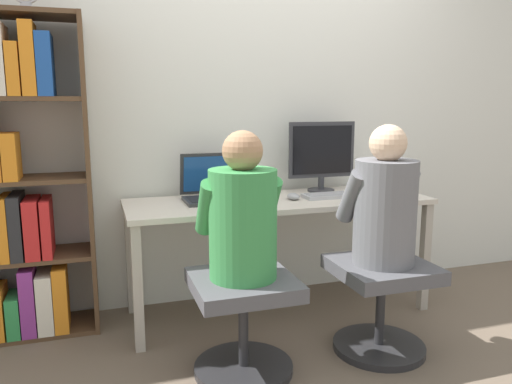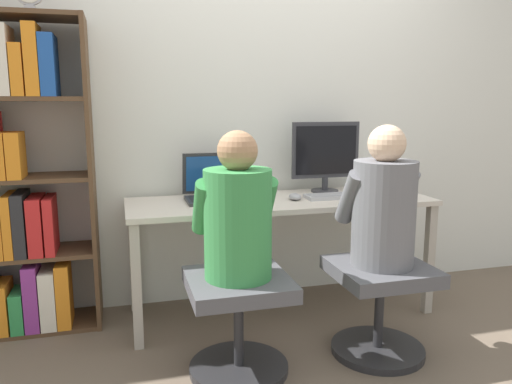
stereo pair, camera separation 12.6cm
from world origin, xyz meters
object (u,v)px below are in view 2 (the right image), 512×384
desktop_monitor (326,155)px  laptop (215,190)px  person_at_monitor (383,205)px  bookshelf (12,188)px  office_chair_left (380,299)px  person_at_laptop (238,215)px  keyboard (339,196)px  office_chair_right (239,314)px

desktop_monitor → laptop: (-0.74, -0.07, -0.18)m
person_at_monitor → bookshelf: bookshelf is taller
office_chair_left → person_at_monitor: size_ratio=0.68×
office_chair_left → person_at_laptop: size_ratio=0.70×
keyboard → person_at_monitor: size_ratio=0.61×
person_at_laptop → bookshelf: bookshelf is taller
person_at_monitor → desktop_monitor: bearing=87.9°
desktop_monitor → person_at_monitor: (-0.03, -0.80, -0.17)m
keyboard → person_at_laptop: person_at_laptop is taller
office_chair_left → office_chair_right: bearing=179.0°
keyboard → office_chair_right: size_ratio=0.89×
desktop_monitor → person_at_monitor: 0.81m
desktop_monitor → office_chair_right: size_ratio=0.95×
laptop → keyboard: laptop is taller
keyboard → person_at_monitor: 0.59m
laptop → office_chair_right: laptop is taller
keyboard → person_at_laptop: (-0.77, -0.57, 0.05)m
desktop_monitor → bookshelf: bookshelf is taller
person_at_monitor → bookshelf: size_ratio=0.40×
person_at_laptop → bookshelf: (-1.08, 0.75, 0.05)m
person_at_monitor → person_at_laptop: size_ratio=1.03×
office_chair_right → office_chair_left: bearing=-1.0°
desktop_monitor → office_chair_left: (-0.03, -0.80, -0.66)m
desktop_monitor → person_at_laptop: bearing=-134.4°
person_at_laptop → person_at_monitor: bearing=-1.0°
laptop → office_chair_right: bearing=-92.3°
laptop → person_at_monitor: size_ratio=0.50×
bookshelf → person_at_monitor: bearing=-22.8°
person_at_monitor → bookshelf: bearing=157.2°
person_at_laptop → office_chair_right: bearing=-90.0°
person_at_monitor → office_chair_right: bearing=179.4°
office_chair_left → bookshelf: bearing=157.1°
keyboard → bookshelf: bookshelf is taller
person_at_laptop → bookshelf: bearing=145.3°
desktop_monitor → keyboard: bearing=-87.9°
office_chair_left → person_at_monitor: (0.00, 0.01, 0.49)m
laptop → person_at_monitor: 1.02m
keyboard → bookshelf: bearing=174.5°
office_chair_left → bookshelf: bookshelf is taller
office_chair_left → bookshelf: 2.05m
laptop → office_chair_right: 0.86m
person_at_monitor → person_at_laptop: bearing=179.0°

